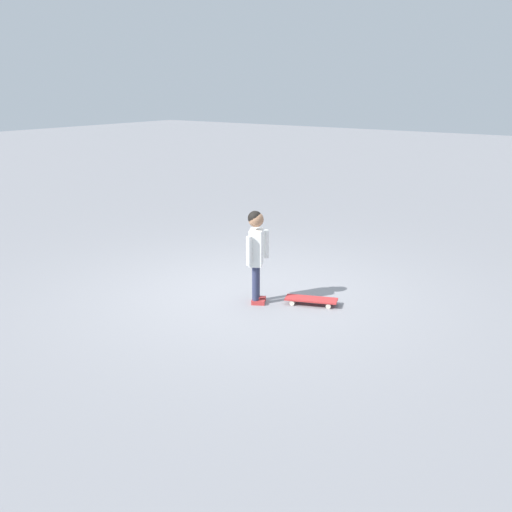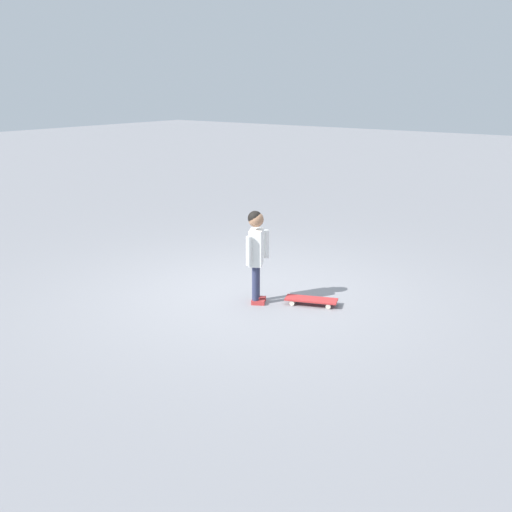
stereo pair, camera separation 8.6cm
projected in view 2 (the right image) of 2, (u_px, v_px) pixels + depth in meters
name	position (u px, v px, depth m)	size (l,w,h in m)	color
ground_plane	(251.00, 293.00, 7.17)	(50.00, 50.00, 0.00)	gray
child_person	(256.00, 247.00, 6.68)	(0.26, 0.41, 1.06)	#2D3351
skateboard	(311.00, 300.00, 6.77)	(0.61, 0.39, 0.07)	#B22D2D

